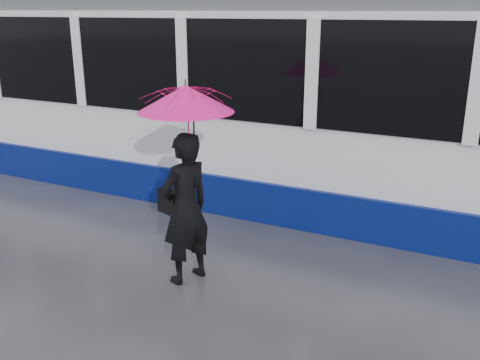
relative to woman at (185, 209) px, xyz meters
The scene contains 5 objects.
ground 1.17m from the woman, 67.65° to the left, with size 90.00×90.00×0.00m, color #2F2F35.
rails 3.35m from the woman, 84.75° to the left, with size 34.00×1.51×0.02m.
woman is the anchor object (origin of this frame).
umbrella 1.05m from the woman, ahead, with size 1.32×1.32×1.19m.
handbag 0.22m from the woman, behind, with size 0.34×0.23×0.45m.
Camera 1 is at (2.79, -5.47, 3.02)m, focal length 40.00 mm.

